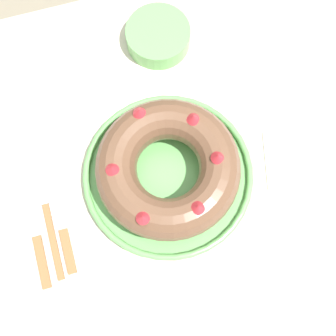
{
  "coord_description": "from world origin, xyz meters",
  "views": [
    {
      "loc": [
        -0.08,
        -0.19,
        1.6
      ],
      "look_at": [
        -0.02,
        0.03,
        0.79
      ],
      "focal_mm": 50.0,
      "sensor_mm": 36.0,
      "label": 1
    }
  ],
  "objects_px": {
    "serving_dish": "(168,175)",
    "bundt_cake": "(168,168)",
    "fork": "(48,219)",
    "side_bowl": "(158,36)",
    "serving_knife": "(37,238)",
    "napkin": "(308,159)",
    "cake_knife": "(64,231)"
  },
  "relations": [
    {
      "from": "serving_dish",
      "to": "bundt_cake",
      "type": "distance_m",
      "value": 0.05
    },
    {
      "from": "fork",
      "to": "side_bowl",
      "type": "relative_size",
      "value": 1.52
    },
    {
      "from": "serving_knife",
      "to": "side_bowl",
      "type": "distance_m",
      "value": 0.47
    },
    {
      "from": "bundt_cake",
      "to": "napkin",
      "type": "distance_m",
      "value": 0.28
    },
    {
      "from": "serving_dish",
      "to": "fork",
      "type": "relative_size",
      "value": 1.61
    },
    {
      "from": "serving_knife",
      "to": "serving_dish",
      "type": "bearing_deg",
      "value": 11.43
    },
    {
      "from": "bundt_cake",
      "to": "cake_knife",
      "type": "distance_m",
      "value": 0.23
    },
    {
      "from": "bundt_cake",
      "to": "napkin",
      "type": "xyz_separation_m",
      "value": [
        0.27,
        -0.04,
        -0.06
      ]
    },
    {
      "from": "serving_dish",
      "to": "bundt_cake",
      "type": "relative_size",
      "value": 1.23
    },
    {
      "from": "bundt_cake",
      "to": "cake_knife",
      "type": "height_order",
      "value": "bundt_cake"
    },
    {
      "from": "side_bowl",
      "to": "cake_knife",
      "type": "bearing_deg",
      "value": -129.44
    },
    {
      "from": "fork",
      "to": "serving_knife",
      "type": "xyz_separation_m",
      "value": [
        -0.03,
        -0.03,
        0.0
      ]
    },
    {
      "from": "fork",
      "to": "side_bowl",
      "type": "xyz_separation_m",
      "value": [
        0.3,
        0.3,
        0.02
      ]
    },
    {
      "from": "fork",
      "to": "bundt_cake",
      "type": "bearing_deg",
      "value": 3.75
    },
    {
      "from": "serving_dish",
      "to": "serving_knife",
      "type": "xyz_separation_m",
      "value": [
        -0.27,
        -0.05,
        -0.01
      ]
    },
    {
      "from": "bundt_cake",
      "to": "side_bowl",
      "type": "height_order",
      "value": "bundt_cake"
    },
    {
      "from": "serving_knife",
      "to": "napkin",
      "type": "relative_size",
      "value": 1.29
    },
    {
      "from": "cake_knife",
      "to": "fork",
      "type": "bearing_deg",
      "value": 124.53
    },
    {
      "from": "bundt_cake",
      "to": "napkin",
      "type": "bearing_deg",
      "value": -8.3
    },
    {
      "from": "serving_dish",
      "to": "napkin",
      "type": "xyz_separation_m",
      "value": [
        0.27,
        -0.04,
        -0.01
      ]
    },
    {
      "from": "serving_knife",
      "to": "fork",
      "type": "bearing_deg",
      "value": 48.89
    },
    {
      "from": "fork",
      "to": "side_bowl",
      "type": "bearing_deg",
      "value": 45.03
    },
    {
      "from": "side_bowl",
      "to": "bundt_cake",
      "type": "bearing_deg",
      "value": -101.8
    },
    {
      "from": "serving_dish",
      "to": "side_bowl",
      "type": "relative_size",
      "value": 2.45
    },
    {
      "from": "serving_knife",
      "to": "cake_knife",
      "type": "bearing_deg",
      "value": 0.74
    },
    {
      "from": "serving_dish",
      "to": "cake_knife",
      "type": "distance_m",
      "value": 0.22
    },
    {
      "from": "bundt_cake",
      "to": "cake_knife",
      "type": "xyz_separation_m",
      "value": [
        -0.22,
        -0.05,
        -0.06
      ]
    },
    {
      "from": "serving_dish",
      "to": "fork",
      "type": "xyz_separation_m",
      "value": [
        -0.24,
        -0.02,
        -0.01
      ]
    },
    {
      "from": "serving_dish",
      "to": "cake_knife",
      "type": "bearing_deg",
      "value": -167.23
    },
    {
      "from": "serving_knife",
      "to": "side_bowl",
      "type": "bearing_deg",
      "value": 46.86
    },
    {
      "from": "serving_knife",
      "to": "cake_knife",
      "type": "distance_m",
      "value": 0.05
    },
    {
      "from": "bundt_cake",
      "to": "fork",
      "type": "distance_m",
      "value": 0.25
    }
  ]
}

